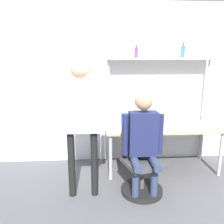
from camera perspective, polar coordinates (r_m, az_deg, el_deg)
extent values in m
plane|color=#4C4C51|center=(3.54, 14.15, -16.81)|extent=(12.00, 12.00, 0.00)
cube|color=silver|center=(3.92, 11.42, 6.98)|extent=(8.00, 0.06, 2.70)
cube|color=tan|center=(3.63, 12.75, -3.72)|extent=(1.81, 0.79, 0.03)
cylinder|color=#A5A5AA|center=(3.30, -0.37, -11.84)|extent=(0.05, 0.05, 0.70)
cylinder|color=#A5A5AA|center=(3.79, 26.48, -9.90)|extent=(0.05, 0.05, 0.70)
cylinder|color=#A5A5AA|center=(3.92, -0.99, -7.81)|extent=(0.05, 0.05, 0.70)
cylinder|color=#A5A5AA|center=(4.34, 22.06, -6.71)|extent=(0.05, 0.05, 0.70)
cube|color=silver|center=(3.74, 12.41, 13.43)|extent=(1.72, 0.26, 0.02)
cylinder|color=#B2B2B7|center=(3.69, -0.88, -0.18)|extent=(0.04, 0.04, 1.80)
cylinder|color=#B2B2B7|center=(4.13, 23.08, 0.19)|extent=(0.04, 0.04, 1.80)
cylinder|color=#B7B7BC|center=(3.85, 10.14, -2.36)|extent=(0.16, 0.16, 0.01)
cylinder|color=#B7B7BC|center=(3.83, 10.18, -1.39)|extent=(0.06, 0.06, 0.12)
cube|color=#B7B7BC|center=(3.79, 10.29, 2.15)|extent=(0.55, 0.01, 0.38)
cube|color=silver|center=(3.78, 10.31, 2.14)|extent=(0.53, 0.02, 0.36)
cube|color=#BCBCC1|center=(3.32, 5.15, -4.63)|extent=(0.34, 0.24, 0.01)
cube|color=black|center=(3.30, 5.20, -4.63)|extent=(0.29, 0.13, 0.00)
cube|color=#BCBCC1|center=(3.38, 4.92, -2.09)|extent=(0.34, 0.05, 0.24)
cube|color=navy|center=(3.38, 4.93, -2.13)|extent=(0.30, 0.04, 0.21)
cube|color=black|center=(3.41, 9.26, -4.28)|extent=(0.07, 0.15, 0.01)
cube|color=black|center=(3.41, 9.26, -4.19)|extent=(0.06, 0.13, 0.00)
cylinder|color=black|center=(3.18, 7.75, -19.53)|extent=(0.56, 0.56, 0.06)
cylinder|color=#4C4C51|center=(3.08, 7.86, -16.34)|extent=(0.06, 0.06, 0.34)
cube|color=#3F3F44|center=(2.99, 7.98, -13.04)|extent=(0.58, 0.58, 0.05)
cube|color=#3F3F44|center=(3.06, 6.17, -7.27)|extent=(0.41, 0.16, 0.45)
cylinder|color=#2D3856|center=(2.91, 6.16, -18.18)|extent=(0.09, 0.09, 0.45)
cylinder|color=#2D3856|center=(2.96, 10.93, -17.80)|extent=(0.09, 0.09, 0.45)
cylinder|color=#2D3856|center=(2.81, 6.18, -13.10)|extent=(0.10, 0.38, 0.10)
cylinder|color=#2D3856|center=(2.86, 11.00, -12.80)|extent=(0.10, 0.38, 0.10)
cube|color=#1E234C|center=(2.87, 8.10, -5.54)|extent=(0.37, 0.20, 0.57)
cylinder|color=#1E234C|center=(2.83, 3.54, -5.99)|extent=(0.08, 0.08, 0.54)
cylinder|color=#1E234C|center=(2.93, 12.48, -5.66)|extent=(0.08, 0.08, 0.54)
sphere|color=tan|center=(2.77, 8.36, 2.64)|extent=(0.22, 0.22, 0.22)
cylinder|color=black|center=(2.94, -10.52, -13.30)|extent=(0.09, 0.09, 0.88)
cylinder|color=black|center=(2.92, -4.64, -13.30)|extent=(0.09, 0.09, 0.88)
cube|color=silver|center=(2.68, -8.05, 1.34)|extent=(0.45, 0.20, 0.63)
cylinder|color=silver|center=(2.72, -13.73, 0.94)|extent=(0.08, 0.08, 0.59)
cylinder|color=silver|center=(2.68, -2.27, 1.12)|extent=(0.08, 0.08, 0.59)
sphere|color=#D8AD8C|center=(2.64, -8.35, 11.02)|extent=(0.24, 0.24, 0.24)
cylinder|color=#335999|center=(3.86, 18.01, 14.72)|extent=(0.07, 0.07, 0.20)
cylinder|color=#335999|center=(3.87, 18.13, 16.44)|extent=(0.03, 0.03, 0.04)
cylinder|color=black|center=(3.87, 18.16, 16.80)|extent=(0.03, 0.03, 0.01)
cylinder|color=#593372|center=(3.65, 6.36, 15.14)|extent=(0.06, 0.06, 0.16)
cylinder|color=#593372|center=(3.66, 6.40, 16.65)|extent=(0.03, 0.03, 0.03)
cylinder|color=black|center=(3.66, 6.41, 16.97)|extent=(0.03, 0.03, 0.01)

